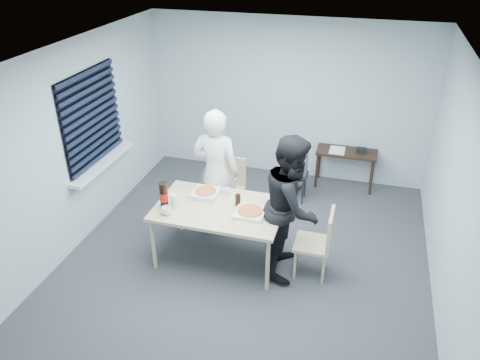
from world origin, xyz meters
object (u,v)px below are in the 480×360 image
(dining_table, at_px, (219,211))
(chair_right, at_px, (320,239))
(person_white, at_px, (216,172))
(side_table, at_px, (346,156))
(stool, at_px, (297,181))
(person_black, at_px, (292,206))
(mug_b, at_px, (226,192))
(soda_bottle, at_px, (164,196))
(chair_far, at_px, (230,184))
(mug_a, at_px, (166,211))
(backpack, at_px, (298,163))

(dining_table, height_order, chair_right, chair_right)
(person_white, relative_size, side_table, 1.89)
(chair_right, relative_size, stool, 2.02)
(side_table, bearing_deg, person_white, -132.96)
(chair_right, xyz_separation_m, person_white, (-1.48, 0.60, 0.37))
(dining_table, bearing_deg, chair_right, 0.62)
(person_black, bearing_deg, dining_table, 94.26)
(chair_right, distance_m, mug_b, 1.32)
(person_black, bearing_deg, chair_right, -98.00)
(person_white, distance_m, soda_bottle, 0.88)
(chair_far, bearing_deg, person_white, -99.47)
(person_white, bearing_deg, side_table, -132.96)
(dining_table, bearing_deg, stool, 67.95)
(side_table, bearing_deg, mug_b, -124.06)
(mug_b, bearing_deg, mug_a, -130.96)
(person_black, distance_m, stool, 1.73)
(person_white, relative_size, soda_bottle, 5.32)
(person_black, bearing_deg, backpack, 6.71)
(person_black, distance_m, soda_bottle, 1.54)
(backpack, relative_size, mug_b, 3.88)
(dining_table, distance_m, backpack, 1.82)
(backpack, distance_m, soda_bottle, 2.30)
(soda_bottle, bearing_deg, stool, 54.59)
(stool, bearing_deg, mug_a, -121.63)
(person_white, bearing_deg, person_black, 153.85)
(person_white, bearing_deg, dining_table, 111.47)
(chair_far, distance_m, side_table, 2.03)
(chair_far, height_order, side_table, chair_far)
(dining_table, height_order, mug_b, mug_b)
(chair_right, height_order, side_table, chair_right)
(dining_table, height_order, stool, dining_table)
(person_black, xyz_separation_m, backpack, (-0.19, 1.61, -0.26))
(side_table, xyz_separation_m, mug_b, (-1.37, -2.02, 0.25))
(stool, distance_m, soda_bottle, 2.36)
(dining_table, distance_m, chair_right, 1.26)
(chair_right, height_order, stool, chair_right)
(side_table, height_order, soda_bottle, soda_bottle)
(person_white, xyz_separation_m, mug_b, (0.23, -0.31, -0.09))
(side_table, height_order, mug_b, mug_b)
(person_black, xyz_separation_m, stool, (-0.19, 1.63, -0.56))
(person_white, distance_m, stool, 1.53)
(backpack, bearing_deg, dining_table, -101.42)
(chair_far, xyz_separation_m, soda_bottle, (-0.46, -1.17, 0.40))
(dining_table, distance_m, mug_a, 0.65)
(dining_table, xyz_separation_m, backpack, (0.69, 1.68, -0.07))
(dining_table, height_order, soda_bottle, soda_bottle)
(chair_right, bearing_deg, person_black, 172.00)
(chair_right, xyz_separation_m, mug_b, (-1.25, 0.29, 0.29))
(person_black, height_order, stool, person_black)
(backpack, xyz_separation_m, mug_b, (-0.69, -1.37, 0.17))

